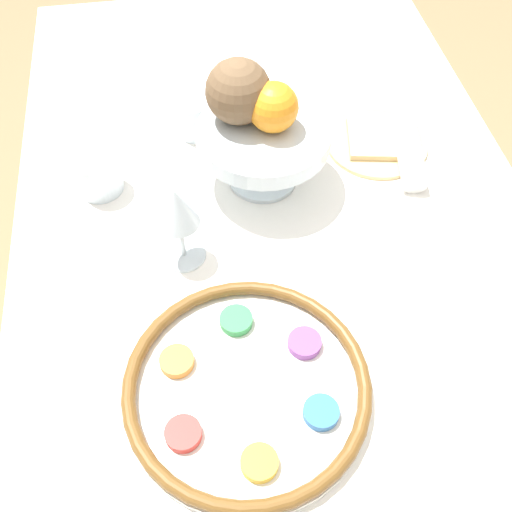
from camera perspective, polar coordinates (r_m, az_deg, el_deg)
name	(u,v)px	position (r m, az deg, el deg)	size (l,w,h in m)	color
ground_plane	(273,424)	(1.66, 1.64, -15.71)	(8.00, 8.00, 0.00)	#99704C
dining_table	(277,355)	(1.31, 2.03, -9.42)	(1.60, 0.89, 0.77)	white
seder_plate	(247,387)	(0.83, -0.87, -12.34)	(0.34, 0.34, 0.03)	white
wine_glass	(178,214)	(0.89, -7.47, 4.02)	(0.07, 0.07, 0.15)	silver
fruit_stand	(263,140)	(1.02, 0.71, 10.99)	(0.23, 0.23, 0.12)	silver
orange_fruit	(273,107)	(0.98, 1.65, 13.99)	(0.08, 0.08, 0.08)	orange
coconut	(238,91)	(0.99, -1.70, 15.40)	(0.11, 0.11, 0.11)	brown
bread_plate	(377,142)	(1.16, 11.41, 10.63)	(0.19, 0.19, 0.02)	tan
napkin_roll	(410,155)	(1.13, 14.42, 9.31)	(0.16, 0.07, 0.05)	white
cup_mid	(194,115)	(1.16, -5.88, 13.22)	(0.08, 0.08, 0.07)	silver
cup_far	(97,173)	(1.07, -14.88, 7.64)	(0.08, 0.08, 0.07)	silver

